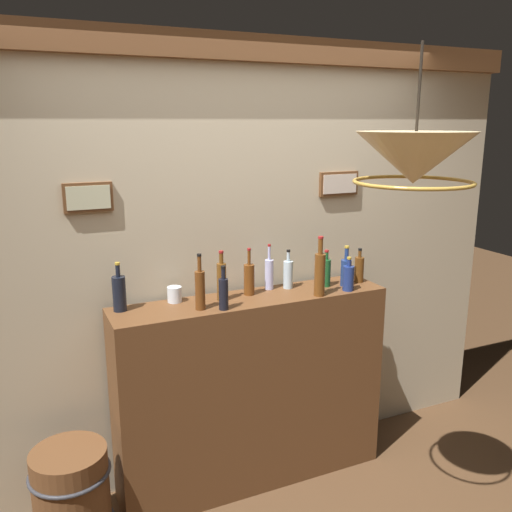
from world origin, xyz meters
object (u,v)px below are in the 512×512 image
at_px(liquor_bottle_tequila, 348,278).
at_px(wooden_barrel, 72,498).
at_px(glass_tumbler_rocks, 175,294).
at_px(liquor_bottle_brandy, 288,274).
at_px(liquor_bottle_gin, 249,279).
at_px(liquor_bottle_amaro, 359,269).
at_px(liquor_bottle_sherry, 320,273).
at_px(liquor_bottle_rye, 269,273).
at_px(liquor_bottle_bourbon, 119,293).
at_px(liquor_bottle_rum, 346,271).
at_px(liquor_bottle_scotch, 326,272).
at_px(pendant_lamp, 415,160).
at_px(liquor_bottle_whiskey, 224,293).
at_px(liquor_bottle_vodka, 222,280).
at_px(liquor_bottle_port, 200,289).

height_order(liquor_bottle_tequila, wooden_barrel, liquor_bottle_tequila).
bearing_deg(glass_tumbler_rocks, liquor_bottle_brandy, -2.66).
distance_m(liquor_bottle_gin, liquor_bottle_amaro, 0.71).
distance_m(liquor_bottle_sherry, liquor_bottle_rye, 0.31).
bearing_deg(liquor_bottle_rye, liquor_bottle_bourbon, -178.76).
relative_size(liquor_bottle_rum, liquor_bottle_scotch, 1.10).
xyz_separation_m(liquor_bottle_gin, pendant_lamp, (0.34, -0.91, 0.71)).
relative_size(liquor_bottle_whiskey, liquor_bottle_bourbon, 0.91).
relative_size(liquor_bottle_scotch, wooden_barrel, 0.42).
xyz_separation_m(liquor_bottle_brandy, liquor_bottle_tequila, (0.30, -0.18, -0.01)).
distance_m(liquor_bottle_sherry, pendant_lamp, 0.99).
bearing_deg(liquor_bottle_gin, glass_tumbler_rocks, 173.12).
bearing_deg(liquor_bottle_rum, liquor_bottle_rye, 163.69).
xyz_separation_m(liquor_bottle_gin, liquor_bottle_whiskey, (-0.22, -0.17, -0.00)).
height_order(liquor_bottle_scotch, liquor_bottle_amaro, liquor_bottle_scotch).
height_order(liquor_bottle_brandy, wooden_barrel, liquor_bottle_brandy).
xyz_separation_m(liquor_bottle_rum, glass_tumbler_rocks, (-1.01, 0.13, -0.05)).
height_order(liquor_bottle_whiskey, liquor_bottle_bourbon, liquor_bottle_bourbon).
bearing_deg(liquor_bottle_whiskey, liquor_bottle_rye, 31.06).
xyz_separation_m(liquor_bottle_brandy, wooden_barrel, (-1.30, -0.20, -0.96)).
bearing_deg(liquor_bottle_rye, glass_tumbler_rocks, 179.81).
height_order(liquor_bottle_gin, pendant_lamp, pendant_lamp).
height_order(liquor_bottle_vodka, glass_tumbler_rocks, liquor_bottle_vodka).
xyz_separation_m(liquor_bottle_gin, liquor_bottle_rye, (0.15, 0.05, 0.00)).
height_order(liquor_bottle_rum, liquor_bottle_tequila, liquor_bottle_rum).
relative_size(liquor_bottle_rye, liquor_bottle_port, 0.90).
distance_m(liquor_bottle_brandy, liquor_bottle_rye, 0.11).
distance_m(liquor_bottle_tequila, liquor_bottle_amaro, 0.19).
xyz_separation_m(liquor_bottle_brandy, liquor_bottle_gin, (-0.26, -0.02, 0.01)).
height_order(liquor_bottle_sherry, liquor_bottle_scotch, liquor_bottle_sherry).
bearing_deg(liquor_bottle_scotch, liquor_bottle_whiskey, -169.25).
bearing_deg(liquor_bottle_bourbon, liquor_bottle_gin, -2.40).
bearing_deg(pendant_lamp, liquor_bottle_vodka, 120.24).
relative_size(liquor_bottle_amaro, pendant_lamp, 0.38).
bearing_deg(liquor_bottle_bourbon, wooden_barrel, -147.93).
relative_size(pendant_lamp, wooden_barrel, 1.05).
xyz_separation_m(liquor_bottle_bourbon, pendant_lamp, (1.05, -0.94, 0.70)).
bearing_deg(liquor_bottle_tequila, liquor_bottle_port, 177.18).
distance_m(liquor_bottle_vodka, liquor_bottle_whiskey, 0.15).
xyz_separation_m(liquor_bottle_rum, liquor_bottle_vodka, (-0.77, 0.05, 0.03)).
bearing_deg(liquor_bottle_rum, liquor_bottle_amaro, 15.49).
xyz_separation_m(liquor_bottle_port, pendant_lamp, (0.67, -0.79, 0.69)).
distance_m(liquor_bottle_brandy, liquor_bottle_vodka, 0.44).
relative_size(glass_tumbler_rocks, pendant_lamp, 0.15).
height_order(liquor_bottle_rum, liquor_bottle_whiskey, liquor_bottle_rum).
height_order(liquor_bottle_vodka, liquor_bottle_bourbon, liquor_bottle_vodka).
relative_size(liquor_bottle_brandy, liquor_bottle_gin, 0.86).
xyz_separation_m(liquor_bottle_tequila, liquor_bottle_amaro, (0.16, 0.12, 0.01)).
bearing_deg(liquor_bottle_whiskey, liquor_bottle_sherry, -0.48).
bearing_deg(wooden_barrel, pendant_lamp, -28.08).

